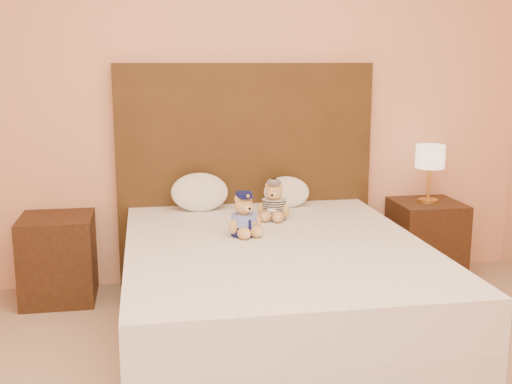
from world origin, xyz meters
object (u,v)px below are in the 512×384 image
(nightstand_right, at_px, (426,240))
(lamp, at_px, (430,159))
(teddy_police, at_px, (244,214))
(pillow_right, at_px, (287,191))
(nightstand_left, at_px, (58,258))
(pillow_left, at_px, (200,190))
(bed, at_px, (275,290))
(teddy_prisoner, at_px, (274,201))

(nightstand_right, bearing_deg, lamp, 180.00)
(teddy_police, xyz_separation_m, pillow_right, (0.39, 0.67, -0.01))
(nightstand_left, distance_m, nightstand_right, 2.50)
(lamp, bearing_deg, pillow_left, 178.92)
(teddy_police, height_order, pillow_right, teddy_police)
(bed, xyz_separation_m, nightstand_right, (1.25, 0.80, -0.00))
(nightstand_right, xyz_separation_m, teddy_prisoner, (-1.16, -0.31, 0.39))
(bed, bearing_deg, pillow_left, 112.04)
(teddy_police, bearing_deg, pillow_right, 38.53)
(teddy_police, distance_m, pillow_left, 0.70)
(bed, bearing_deg, lamp, 32.62)
(teddy_police, distance_m, pillow_right, 0.78)
(lamp, bearing_deg, bed, -147.38)
(nightstand_left, bearing_deg, bed, -32.62)
(nightstand_right, relative_size, pillow_left, 1.47)
(bed, xyz_separation_m, teddy_prisoner, (0.09, 0.49, 0.39))
(pillow_left, bearing_deg, teddy_prisoner, -38.08)
(teddy_prisoner, height_order, pillow_left, pillow_left)
(teddy_police, bearing_deg, nightstand_left, 128.97)
(pillow_right, bearing_deg, nightstand_left, -178.85)
(nightstand_left, height_order, teddy_prisoner, teddy_prisoner)
(nightstand_left, xyz_separation_m, teddy_police, (1.10, -0.64, 0.40))
(lamp, xyz_separation_m, teddy_prisoner, (-1.16, -0.31, -0.18))
(nightstand_right, height_order, teddy_prisoner, teddy_prisoner)
(nightstand_right, relative_size, teddy_police, 2.23)
(bed, distance_m, lamp, 1.59)
(bed, height_order, teddy_prisoner, teddy_prisoner)
(bed, distance_m, nightstand_right, 1.48)
(nightstand_left, height_order, pillow_left, pillow_left)
(pillow_left, distance_m, pillow_right, 0.58)
(teddy_prisoner, distance_m, pillow_right, 0.37)
(teddy_prisoner, bearing_deg, pillow_left, 163.72)
(nightstand_left, bearing_deg, teddy_police, -30.08)
(nightstand_right, height_order, pillow_left, pillow_left)
(nightstand_right, distance_m, pillow_left, 1.64)
(teddy_prisoner, bearing_deg, nightstand_right, 36.61)
(teddy_police, relative_size, pillow_left, 0.66)
(bed, height_order, teddy_police, teddy_police)
(teddy_police, relative_size, teddy_prisoner, 1.03)
(nightstand_left, relative_size, nightstand_right, 1.00)
(nightstand_left, bearing_deg, lamp, 0.00)
(bed, height_order, pillow_right, pillow_right)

